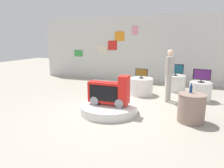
% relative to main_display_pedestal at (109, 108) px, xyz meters
% --- Properties ---
extents(ground_plane, '(30.00, 30.00, 0.00)m').
position_rel_main_display_pedestal_xyz_m(ground_plane, '(0.27, -0.02, -0.12)').
color(ground_plane, '#A8A091').
extents(back_wall_display, '(11.61, 0.13, 3.22)m').
position_rel_main_display_pedestal_xyz_m(back_wall_display, '(0.27, 4.84, 1.50)').
color(back_wall_display, silver).
rests_on(back_wall_display, ground).
extents(main_display_pedestal, '(1.64, 1.64, 0.23)m').
position_rel_main_display_pedestal_xyz_m(main_display_pedestal, '(0.00, 0.00, 0.00)').
color(main_display_pedestal, silver).
rests_on(main_display_pedestal, ground).
extents(novelty_firetruck_tv, '(1.17, 0.41, 0.87)m').
position_rel_main_display_pedestal_xyz_m(novelty_firetruck_tv, '(0.02, -0.01, 0.47)').
color(novelty_firetruck_tv, gray).
rests_on(novelty_firetruck_tv, main_display_pedestal).
extents(display_pedestal_left_rear, '(0.82, 0.82, 0.64)m').
position_rel_main_display_pedestal_xyz_m(display_pedestal_left_rear, '(1.69, 3.34, 0.20)').
color(display_pedestal_left_rear, silver).
rests_on(display_pedestal_left_rear, ground).
extents(tv_on_left_rear, '(0.59, 0.16, 0.46)m').
position_rel_main_display_pedestal_xyz_m(tv_on_left_rear, '(1.69, 3.33, 0.78)').
color(tv_on_left_rear, black).
rests_on(tv_on_left_rear, display_pedestal_left_rear).
extents(display_pedestal_center_rear, '(0.73, 0.73, 0.64)m').
position_rel_main_display_pedestal_xyz_m(display_pedestal_center_rear, '(2.57, 2.18, 0.20)').
color(display_pedestal_center_rear, silver).
rests_on(display_pedestal_center_rear, ground).
extents(tv_on_center_rear, '(0.56, 0.22, 0.45)m').
position_rel_main_display_pedestal_xyz_m(tv_on_center_rear, '(2.57, 2.17, 0.77)').
color(tv_on_center_rear, black).
rests_on(tv_on_center_rear, display_pedestal_center_rear).
extents(display_pedestal_right_rear, '(0.89, 0.89, 0.64)m').
position_rel_main_display_pedestal_xyz_m(display_pedestal_right_rear, '(0.49, 2.26, 0.20)').
color(display_pedestal_right_rear, silver).
rests_on(display_pedestal_right_rear, ground).
extents(tv_on_right_rear, '(0.48, 0.17, 0.36)m').
position_rel_main_display_pedestal_xyz_m(tv_on_right_rear, '(0.49, 2.26, 0.73)').
color(tv_on_right_rear, black).
rests_on(tv_on_right_rear, display_pedestal_right_rear).
extents(side_table_round, '(0.69, 0.69, 0.74)m').
position_rel_main_display_pedestal_xyz_m(side_table_round, '(2.21, 0.05, 0.26)').
color(side_table_round, gray).
rests_on(side_table_round, ground).
extents(bottle_on_side_table, '(0.07, 0.07, 0.24)m').
position_rel_main_display_pedestal_xyz_m(bottle_on_side_table, '(2.17, 0.17, 0.72)').
color(bottle_on_side_table, navy).
rests_on(bottle_on_side_table, side_table_round).
extents(shopper_browsing_near_truck, '(0.29, 0.54, 1.75)m').
position_rel_main_display_pedestal_xyz_m(shopper_browsing_near_truck, '(1.53, 1.69, 0.92)').
color(shopper_browsing_near_truck, '#B2ADA3').
rests_on(shopper_browsing_near_truck, ground).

